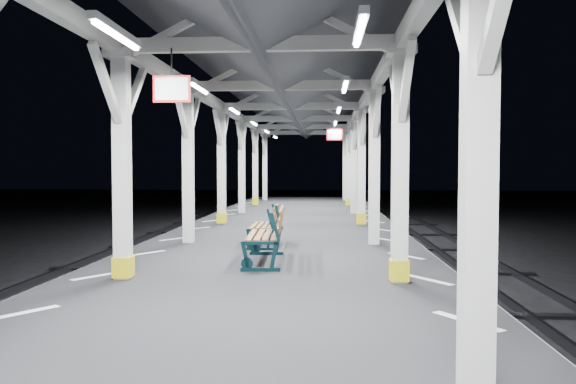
# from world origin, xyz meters

# --- Properties ---
(platform) EXTENTS (6.00, 50.00, 1.00)m
(platform) POSITION_xyz_m (0.00, 0.00, 0.50)
(platform) COLOR black
(platform) RESTS_ON ground
(hazard_stripes_left) EXTENTS (1.00, 48.00, 0.01)m
(hazard_stripes_left) POSITION_xyz_m (-2.45, 0.00, 1.00)
(hazard_stripes_left) COLOR silver
(hazard_stripes_left) RESTS_ON platform
(hazard_stripes_right) EXTENTS (1.00, 48.00, 0.01)m
(hazard_stripes_right) POSITION_xyz_m (2.45, 0.00, 1.00)
(hazard_stripes_right) COLOR silver
(hazard_stripes_right) RESTS_ON platform
(bench_mid) EXTENTS (0.73, 1.77, 0.94)m
(bench_mid) POSITION_xyz_m (0.00, 3.55, 1.50)
(bench_mid) COLOR black
(bench_mid) RESTS_ON platform
(bench_far) EXTENTS (0.61, 1.55, 0.83)m
(bench_far) POSITION_xyz_m (-0.25, 5.70, 1.44)
(bench_far) COLOR black
(bench_far) RESTS_ON platform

